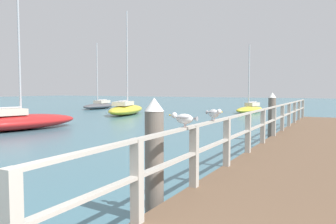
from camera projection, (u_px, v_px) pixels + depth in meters
name	position (u px, v px, depth m)	size (l,w,h in m)	color
pier_deck	(313.00, 149.00, 10.07)	(2.72, 19.97, 0.42)	brown
pier_railing	(269.00, 120.00, 10.61)	(0.12, 18.49, 0.99)	#B2ADA3
dock_piling_near	(154.00, 160.00, 5.08)	(0.29, 0.29, 1.86)	#6B6056
dock_piling_far	(272.00, 117.00, 13.00)	(0.29, 0.29, 1.86)	#6B6056
seagull_foreground	(184.00, 118.00, 5.08)	(0.48, 0.19, 0.21)	white
seagull_background	(214.00, 113.00, 6.17)	(0.41, 0.32, 0.21)	white
boat_0	(126.00, 109.00, 26.67)	(3.45, 6.29, 8.02)	gold
boat_1	(13.00, 121.00, 16.54)	(3.54, 6.83, 8.95)	red
boat_5	(250.00, 109.00, 28.84)	(1.99, 4.55, 5.66)	gold
boat_6	(99.00, 105.00, 34.90)	(2.30, 5.14, 6.60)	#4C4C51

